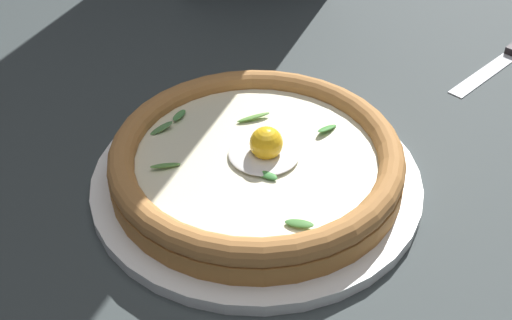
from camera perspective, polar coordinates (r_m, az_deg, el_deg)
The scene contains 3 objects.
ground_plane at distance 0.63m, azimuth 4.33°, elevation -3.61°, with size 2.40×2.40×0.03m, color #343B3B.
pizza_plate at distance 0.62m, azimuth 0.00°, elevation -1.87°, with size 0.30×0.30×0.01m, color white.
pizza at distance 0.60m, azimuth 0.01°, elevation -0.09°, with size 0.27×0.27×0.05m.
Camera 1 is at (0.02, -0.46, 0.41)m, focal length 46.79 mm.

